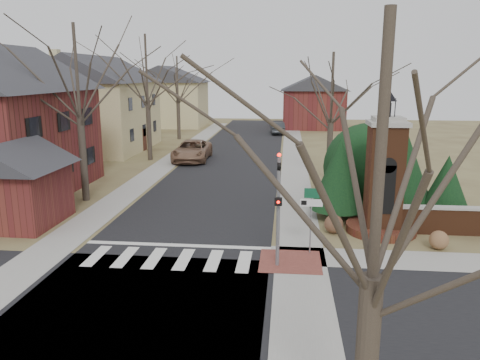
# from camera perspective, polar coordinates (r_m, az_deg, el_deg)

# --- Properties ---
(ground) EXTENTS (120.00, 120.00, 0.00)m
(ground) POSITION_cam_1_polar(r_m,az_deg,el_deg) (18.36, -9.26, -10.43)
(ground) COLOR brown
(ground) RESTS_ON ground
(main_street) EXTENTS (8.00, 70.00, 0.01)m
(main_street) POSITION_cam_1_polar(r_m,az_deg,el_deg) (39.20, -1.01, 2.29)
(main_street) COLOR black
(main_street) RESTS_ON ground
(cross_street) EXTENTS (120.00, 8.00, 0.01)m
(cross_street) POSITION_cam_1_polar(r_m,az_deg,el_deg) (15.77, -12.14, -14.65)
(cross_street) COLOR black
(cross_street) RESTS_ON ground
(crosswalk_zone) EXTENTS (8.00, 2.20, 0.02)m
(crosswalk_zone) POSITION_cam_1_polar(r_m,az_deg,el_deg) (19.07, -8.64, -9.47)
(crosswalk_zone) COLOR silver
(crosswalk_zone) RESTS_ON ground
(stop_bar) EXTENTS (8.00, 0.35, 0.02)m
(stop_bar) POSITION_cam_1_polar(r_m,az_deg,el_deg) (20.42, -7.60, -7.90)
(stop_bar) COLOR silver
(stop_bar) RESTS_ON ground
(sidewalk_right_main) EXTENTS (2.00, 60.00, 0.02)m
(sidewalk_right_main) POSITION_cam_1_polar(r_m,az_deg,el_deg) (38.93, 6.61, 2.14)
(sidewalk_right_main) COLOR gray
(sidewalk_right_main) RESTS_ON ground
(sidewalk_left) EXTENTS (2.00, 60.00, 0.02)m
(sidewalk_left) POSITION_cam_1_polar(r_m,az_deg,el_deg) (40.13, -8.41, 2.41)
(sidewalk_left) COLOR gray
(sidewalk_left) RESTS_ON ground
(curb_apron) EXTENTS (2.40, 2.40, 0.02)m
(curb_apron) POSITION_cam_1_polar(r_m,az_deg,el_deg) (18.70, 6.14, -9.85)
(curb_apron) COLOR brown
(curb_apron) RESTS_ON ground
(traffic_signal_pole) EXTENTS (0.28, 0.41, 4.50)m
(traffic_signal_pole) POSITION_cam_1_polar(r_m,az_deg,el_deg) (17.46, 4.71, -2.54)
(traffic_signal_pole) COLOR slate
(traffic_signal_pole) RESTS_ON ground
(sign_post) EXTENTS (0.90, 0.07, 2.75)m
(sign_post) POSITION_cam_1_polar(r_m,az_deg,el_deg) (19.02, 8.66, -3.35)
(sign_post) COLOR slate
(sign_post) RESTS_ON ground
(brick_gate_monument) EXTENTS (3.20, 3.20, 6.47)m
(brick_gate_monument) POSITION_cam_1_polar(r_m,az_deg,el_deg) (22.29, 17.10, -0.79)
(brick_gate_monument) COLOR #572E19
(brick_gate_monument) RESTS_ON ground
(house_stucco_left) EXTENTS (9.80, 12.80, 9.28)m
(house_stucco_left) POSITION_cam_1_polar(r_m,az_deg,el_deg) (46.95, -17.10, 9.13)
(house_stucco_left) COLOR beige
(house_stucco_left) RESTS_ON ground
(garage_left) EXTENTS (4.80, 4.80, 4.29)m
(garage_left) POSITION_cam_1_polar(r_m,az_deg,el_deg) (25.02, -25.89, 0.10)
(garage_left) COLOR maroon
(garage_left) RESTS_ON ground
(house_distant_left) EXTENTS (10.80, 8.80, 8.53)m
(house_distant_left) POSITION_cam_1_polar(r_m,az_deg,el_deg) (66.42, -8.82, 10.18)
(house_distant_left) COLOR beige
(house_distant_left) RESTS_ON ground
(house_distant_right) EXTENTS (8.80, 8.80, 7.30)m
(house_distant_right) POSITION_cam_1_polar(r_m,az_deg,el_deg) (64.44, 8.94, 9.56)
(house_distant_right) COLOR maroon
(house_distant_right) RESTS_ON ground
(evergreen_near) EXTENTS (2.80, 2.80, 4.10)m
(evergreen_near) POSITION_cam_1_polar(r_m,az_deg,el_deg) (23.92, 11.98, 0.74)
(evergreen_near) COLOR #473D33
(evergreen_near) RESTS_ON ground
(evergreen_mid) EXTENTS (3.40, 3.40, 4.70)m
(evergreen_mid) POSITION_cam_1_polar(r_m,az_deg,el_deg) (25.59, 19.09, 1.78)
(evergreen_mid) COLOR #473D33
(evergreen_mid) RESTS_ON ground
(evergreen_far) EXTENTS (2.40, 2.40, 3.30)m
(evergreen_far) POSITION_cam_1_polar(r_m,az_deg,el_deg) (25.33, 23.89, -0.36)
(evergreen_far) COLOR #473D33
(evergreen_far) RESTS_ON ground
(evergreen_mass) EXTENTS (4.80, 4.80, 4.80)m
(evergreen_mass) POSITION_cam_1_polar(r_m,az_deg,el_deg) (26.58, 15.29, 1.99)
(evergreen_mass) COLOR black
(evergreen_mass) RESTS_ON ground
(bare_tree_0) EXTENTS (8.05, 8.05, 11.15)m
(bare_tree_0) POSITION_cam_1_polar(r_m,az_deg,el_deg) (27.78, -19.36, 13.17)
(bare_tree_0) COLOR #473D33
(bare_tree_0) RESTS_ON ground
(bare_tree_1) EXTENTS (8.40, 8.40, 11.64)m
(bare_tree_1) POSITION_cam_1_polar(r_m,az_deg,el_deg) (39.97, -11.38, 13.81)
(bare_tree_1) COLOR #473D33
(bare_tree_1) RESTS_ON ground
(bare_tree_2) EXTENTS (7.35, 7.35, 10.19)m
(bare_tree_2) POSITION_cam_1_polar(r_m,az_deg,el_deg) (52.66, -7.66, 12.57)
(bare_tree_2) COLOR #473D33
(bare_tree_2) RESTS_ON ground
(bare_tree_3) EXTENTS (7.00, 7.00, 9.70)m
(bare_tree_3) POSITION_cam_1_polar(r_m,az_deg,el_deg) (32.39, 11.21, 11.72)
(bare_tree_3) COLOR #473D33
(bare_tree_3) RESTS_ON ground
(bare_tree_4) EXTENTS (6.65, 6.65, 9.21)m
(bare_tree_4) POSITION_cam_1_polar(r_m,az_deg,el_deg) (7.45, 16.94, 5.67)
(bare_tree_4) COLOR #473D33
(bare_tree_4) RESTS_ON ground
(pickup_truck) EXTENTS (2.96, 6.15, 1.69)m
(pickup_truck) POSITION_cam_1_polar(r_m,az_deg,el_deg) (39.77, -5.87, 3.60)
(pickup_truck) COLOR #89644B
(pickup_truck) RESTS_ON ground
(distant_car) EXTENTS (1.91, 4.51, 1.45)m
(distant_car) POSITION_cam_1_polar(r_m,az_deg,el_deg) (57.39, 4.60, 6.35)
(distant_car) COLOR #32363A
(distant_car) RESTS_ON ground
(dry_shrub_left) EXTENTS (0.87, 0.87, 0.87)m
(dry_shrub_left) POSITION_cam_1_polar(r_m,az_deg,el_deg) (22.04, 11.36, -5.29)
(dry_shrub_left) COLOR brown
(dry_shrub_left) RESTS_ON ground
(dry_shrub_right) EXTENTS (0.80, 0.80, 0.80)m
(dry_shrub_right) POSITION_cam_1_polar(r_m,az_deg,el_deg) (21.42, 23.09, -6.75)
(dry_shrub_right) COLOR brown
(dry_shrub_right) RESTS_ON ground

